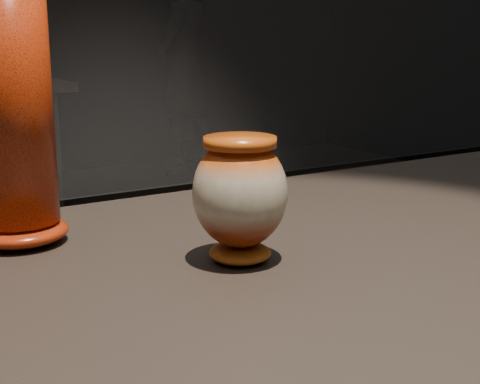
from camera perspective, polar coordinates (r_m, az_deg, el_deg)
name	(u,v)px	position (r m, az deg, el deg)	size (l,w,h in m)	color
main_vase	(240,194)	(0.82, 0.00, -0.19)	(0.15, 0.15, 0.16)	maroon
tall_vase	(10,99)	(0.93, -19.00, 7.50)	(0.14, 0.14, 0.41)	red
back_vase_right	(13,72)	(4.10, -18.82, 9.67)	(0.08, 0.08, 0.11)	#8B5E14
visitor	(183,68)	(5.67, -4.85, 10.51)	(0.65, 0.43, 1.78)	black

